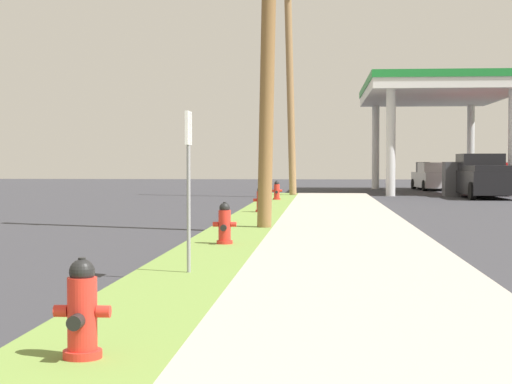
{
  "coord_description": "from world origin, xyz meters",
  "views": [
    {
      "loc": [
        2.5,
        -1.06,
        1.56
      ],
      "look_at": [
        1.14,
        16.59,
        0.96
      ],
      "focal_mm": 60.26,
      "sensor_mm": 36.0,
      "label": 1
    }
  ],
  "objects_px": {
    "car_silver_by_near_pump": "(434,177)",
    "truck_black_at_forecourt": "(484,177)",
    "fire_hydrant_fourth": "(277,191)",
    "fire_hydrant_second": "(225,226)",
    "utility_pole_background": "(290,82)",
    "street_sign_post": "(188,157)",
    "fire_hydrant_nearest": "(82,314)",
    "car_red_by_far_pump": "(486,180)",
    "utility_pole_midground": "(269,4)",
    "fire_hydrant_third": "(260,201)"
  },
  "relations": [
    {
      "from": "car_silver_by_near_pump",
      "to": "truck_black_at_forecourt",
      "type": "height_order",
      "value": "truck_black_at_forecourt"
    },
    {
      "from": "truck_black_at_forecourt",
      "to": "fire_hydrant_fourth",
      "type": "bearing_deg",
      "value": -150.3
    },
    {
      "from": "car_silver_by_near_pump",
      "to": "fire_hydrant_second",
      "type": "bearing_deg",
      "value": -103.29
    },
    {
      "from": "truck_black_at_forecourt",
      "to": "utility_pole_background",
      "type": "bearing_deg",
      "value": 179.58
    },
    {
      "from": "fire_hydrant_fourth",
      "to": "street_sign_post",
      "type": "distance_m",
      "value": 22.38
    },
    {
      "from": "fire_hydrant_nearest",
      "to": "fire_hydrant_fourth",
      "type": "xyz_separation_m",
      "value": [
        0.01,
        27.34,
        0.0
      ]
    },
    {
      "from": "utility_pole_background",
      "to": "truck_black_at_forecourt",
      "type": "height_order",
      "value": "utility_pole_background"
    },
    {
      "from": "fire_hydrant_second",
      "to": "fire_hydrant_fourth",
      "type": "distance_m",
      "value": 18.37
    },
    {
      "from": "car_red_by_far_pump",
      "to": "street_sign_post",
      "type": "bearing_deg",
      "value": -107.25
    },
    {
      "from": "utility_pole_background",
      "to": "utility_pole_midground",
      "type": "bearing_deg",
      "value": -89.27
    },
    {
      "from": "fire_hydrant_third",
      "to": "street_sign_post",
      "type": "relative_size",
      "value": 0.35
    },
    {
      "from": "fire_hydrant_second",
      "to": "utility_pole_background",
      "type": "bearing_deg",
      "value": 89.28
    },
    {
      "from": "fire_hydrant_second",
      "to": "truck_black_at_forecourt",
      "type": "relative_size",
      "value": 0.14
    },
    {
      "from": "fire_hydrant_fourth",
      "to": "utility_pole_midground",
      "type": "relative_size",
      "value": 0.08
    },
    {
      "from": "fire_hydrant_fourth",
      "to": "car_red_by_far_pump",
      "type": "bearing_deg",
      "value": 42.83
    },
    {
      "from": "fire_hydrant_third",
      "to": "utility_pole_background",
      "type": "relative_size",
      "value": 0.07
    },
    {
      "from": "fire_hydrant_second",
      "to": "car_silver_by_near_pump",
      "type": "height_order",
      "value": "car_silver_by_near_pump"
    },
    {
      "from": "fire_hydrant_fourth",
      "to": "car_silver_by_near_pump",
      "type": "bearing_deg",
      "value": 63.04
    },
    {
      "from": "fire_hydrant_nearest",
      "to": "car_silver_by_near_pump",
      "type": "bearing_deg",
      "value": 79.33
    },
    {
      "from": "utility_pole_midground",
      "to": "truck_black_at_forecourt",
      "type": "height_order",
      "value": "utility_pole_midground"
    },
    {
      "from": "fire_hydrant_nearest",
      "to": "fire_hydrant_third",
      "type": "distance_m",
      "value": 18.9
    },
    {
      "from": "fire_hydrant_third",
      "to": "street_sign_post",
      "type": "bearing_deg",
      "value": -89.8
    },
    {
      "from": "utility_pole_background",
      "to": "street_sign_post",
      "type": "xyz_separation_m",
      "value": [
        -0.32,
        -27.5,
        -3.57
      ]
    },
    {
      "from": "fire_hydrant_third",
      "to": "fire_hydrant_fourth",
      "type": "height_order",
      "value": "same"
    },
    {
      "from": "fire_hydrant_nearest",
      "to": "truck_black_at_forecourt",
      "type": "relative_size",
      "value": 0.14
    },
    {
      "from": "utility_pole_background",
      "to": "street_sign_post",
      "type": "relative_size",
      "value": 4.72
    },
    {
      "from": "utility_pole_background",
      "to": "car_red_by_far_pump",
      "type": "distance_m",
      "value": 11.15
    },
    {
      "from": "utility_pole_background",
      "to": "car_red_by_far_pump",
      "type": "height_order",
      "value": "utility_pole_background"
    },
    {
      "from": "utility_pole_midground",
      "to": "car_red_by_far_pump",
      "type": "bearing_deg",
      "value": 68.63
    },
    {
      "from": "fire_hydrant_fourth",
      "to": "street_sign_post",
      "type": "xyz_separation_m",
      "value": [
        0.01,
        -22.35,
        1.19
      ]
    },
    {
      "from": "utility_pole_background",
      "to": "fire_hydrant_third",
      "type": "bearing_deg",
      "value": -91.54
    },
    {
      "from": "car_red_by_far_pump",
      "to": "fire_hydrant_nearest",
      "type": "bearing_deg",
      "value": -105.03
    },
    {
      "from": "fire_hydrant_nearest",
      "to": "fire_hydrant_third",
      "type": "xyz_separation_m",
      "value": [
        -0.03,
        18.9,
        0.0
      ]
    },
    {
      "from": "fire_hydrant_fourth",
      "to": "utility_pole_midground",
      "type": "distance_m",
      "value": 15.17
    },
    {
      "from": "utility_pole_midground",
      "to": "fire_hydrant_nearest",
      "type": "bearing_deg",
      "value": -92.58
    },
    {
      "from": "truck_black_at_forecourt",
      "to": "utility_pole_midground",
      "type": "bearing_deg",
      "value": -113.15
    },
    {
      "from": "fire_hydrant_second",
      "to": "utility_pole_background",
      "type": "xyz_separation_m",
      "value": [
        0.29,
        23.52,
        4.76
      ]
    },
    {
      "from": "truck_black_at_forecourt",
      "to": "car_red_by_far_pump",
      "type": "bearing_deg",
      "value": 78.03
    },
    {
      "from": "fire_hydrant_nearest",
      "to": "street_sign_post",
      "type": "relative_size",
      "value": 0.35
    },
    {
      "from": "fire_hydrant_second",
      "to": "utility_pole_midground",
      "type": "distance_m",
      "value": 6.1
    },
    {
      "from": "fire_hydrant_third",
      "to": "utility_pole_midground",
      "type": "height_order",
      "value": "utility_pole_midground"
    },
    {
      "from": "fire_hydrant_third",
      "to": "car_red_by_far_pump",
      "type": "height_order",
      "value": "car_red_by_far_pump"
    },
    {
      "from": "car_silver_by_near_pump",
      "to": "truck_black_at_forecourt",
      "type": "relative_size",
      "value": 0.85
    },
    {
      "from": "fire_hydrant_fourth",
      "to": "utility_pole_background",
      "type": "relative_size",
      "value": 0.07
    },
    {
      "from": "street_sign_post",
      "to": "car_red_by_far_pump",
      "type": "relative_size",
      "value": 0.46
    },
    {
      "from": "fire_hydrant_nearest",
      "to": "street_sign_post",
      "type": "distance_m",
      "value": 5.13
    },
    {
      "from": "fire_hydrant_second",
      "to": "utility_pole_background",
      "type": "distance_m",
      "value": 24.0
    },
    {
      "from": "car_red_by_far_pump",
      "to": "truck_black_at_forecourt",
      "type": "relative_size",
      "value": 0.85
    },
    {
      "from": "utility_pole_midground",
      "to": "utility_pole_background",
      "type": "distance_m",
      "value": 19.58
    },
    {
      "from": "utility_pole_background",
      "to": "street_sign_post",
      "type": "distance_m",
      "value": 27.73
    }
  ]
}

